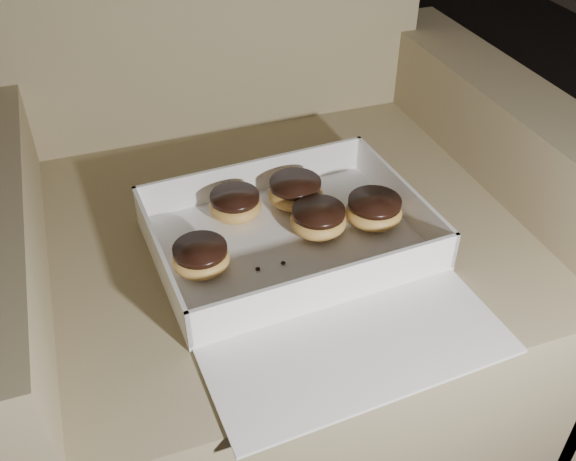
# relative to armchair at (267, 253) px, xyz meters

# --- Properties ---
(floor) EXTENTS (4.50, 4.50, 0.00)m
(floor) POSITION_rel_armchair_xyz_m (0.02, -0.14, -0.31)
(floor) COLOR black
(floor) RESTS_ON ground
(armchair) EXTENTS (0.96, 0.81, 1.00)m
(armchair) POSITION_rel_armchair_xyz_m (0.00, 0.00, 0.00)
(armchair) COLOR #867455
(armchair) RESTS_ON floor
(bakery_box) EXTENTS (0.41, 0.48, 0.07)m
(bakery_box) POSITION_rel_armchair_xyz_m (-0.00, -0.18, 0.15)
(bakery_box) COLOR white
(bakery_box) RESTS_ON armchair
(donut_a) EXTENTS (0.08, 0.08, 0.04)m
(donut_a) POSITION_rel_armchair_xyz_m (0.04, -0.14, 0.16)
(donut_a) COLOR #EAAE51
(donut_a) RESTS_ON bakery_box
(donut_b) EXTENTS (0.09, 0.09, 0.04)m
(donut_b) POSITION_rel_armchair_xyz_m (0.03, -0.06, 0.16)
(donut_b) COLOR #EAAE51
(donut_b) RESTS_ON bakery_box
(donut_c) EXTENTS (0.09, 0.09, 0.04)m
(donut_c) POSITION_rel_armchair_xyz_m (0.13, -0.14, 0.16)
(donut_c) COLOR #EAAE51
(donut_c) RESTS_ON bakery_box
(donut_d) EXTENTS (0.08, 0.08, 0.04)m
(donut_d) POSITION_rel_armchair_xyz_m (-0.15, -0.16, 0.16)
(donut_d) COLOR #EAAE51
(donut_d) RESTS_ON bakery_box
(donut_e) EXTENTS (0.08, 0.08, 0.04)m
(donut_e) POSITION_rel_armchair_xyz_m (-0.07, -0.06, 0.16)
(donut_e) COLOR #EAAE51
(donut_e) RESTS_ON bakery_box
(crumb_a) EXTENTS (0.01, 0.01, 0.00)m
(crumb_a) POSITION_rel_armchair_xyz_m (-0.07, -0.19, 0.14)
(crumb_a) COLOR black
(crumb_a) RESTS_ON bakery_box
(crumb_b) EXTENTS (0.01, 0.01, 0.00)m
(crumb_b) POSITION_rel_armchair_xyz_m (-0.03, -0.19, 0.14)
(crumb_b) COLOR black
(crumb_b) RESTS_ON bakery_box
(crumb_c) EXTENTS (0.01, 0.01, 0.00)m
(crumb_c) POSITION_rel_armchair_xyz_m (0.02, -0.27, 0.14)
(crumb_c) COLOR black
(crumb_c) RESTS_ON bakery_box
(crumb_d) EXTENTS (0.01, 0.01, 0.00)m
(crumb_d) POSITION_rel_armchair_xyz_m (0.03, -0.23, 0.14)
(crumb_d) COLOR black
(crumb_d) RESTS_ON bakery_box
(crumb_e) EXTENTS (0.01, 0.01, 0.00)m
(crumb_e) POSITION_rel_armchair_xyz_m (0.12, -0.17, 0.14)
(crumb_e) COLOR black
(crumb_e) RESTS_ON bakery_box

